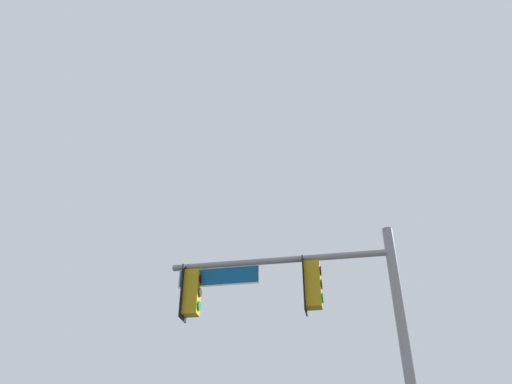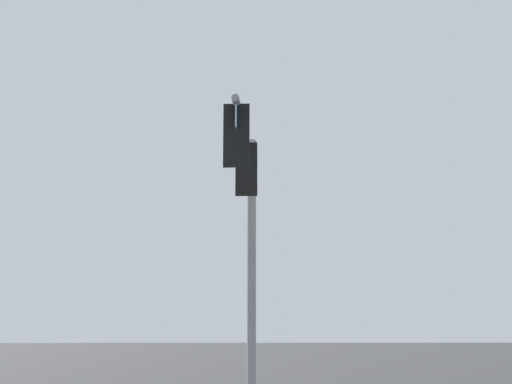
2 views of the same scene
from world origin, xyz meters
TOP-DOWN VIEW (x-y plane):
  - signal_pole_near at (-5.26, -6.54)m, footprint 5.34×0.88m

SIDE VIEW (x-z plane):
  - signal_pole_near at x=-5.26m, z-range 1.32..8.14m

